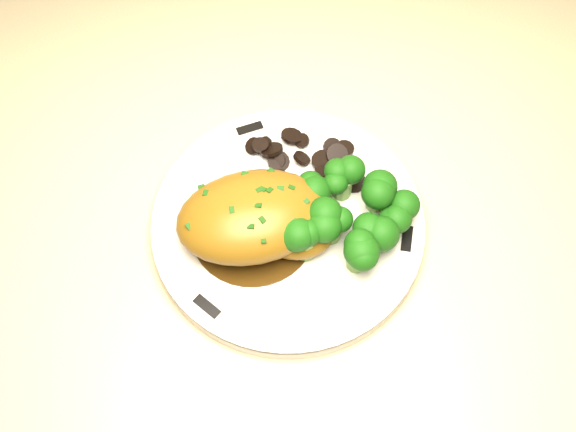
{
  "coord_description": "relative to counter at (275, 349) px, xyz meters",
  "views": [
    {
      "loc": [
        -0.2,
        1.32,
        1.57
      ],
      "look_at": [
        -0.17,
        1.64,
        0.96
      ],
      "focal_mm": 45.0,
      "sensor_mm": 36.0,
      "label": 1
    }
  ],
  "objects": [
    {
      "name": "gravy_pool",
      "position": [
        -0.02,
        -0.03,
        0.48
      ],
      "size": [
        0.12,
        0.12,
        0.0
      ],
      "primitive_type": "cylinder",
      "color": "#342109",
      "rests_on": "plate"
    },
    {
      "name": "broccoli_florets",
      "position": [
        0.07,
        -0.04,
        0.51
      ],
      "size": [
        0.12,
        0.11,
        0.04
      ],
      "rotation": [
        0.0,
        0.0,
        0.35
      ],
      "color": "#64933E",
      "rests_on": "plate"
    },
    {
      "name": "mushroom_pile",
      "position": [
        0.04,
        0.03,
        0.49
      ],
      "size": [
        0.1,
        0.07,
        0.03
      ],
      "color": "black",
      "rests_on": "plate"
    },
    {
      "name": "counter",
      "position": [
        0.0,
        0.0,
        0.0
      ],
      "size": [
        2.16,
        0.71,
        1.05
      ],
      "color": "brown",
      "rests_on": "ground"
    },
    {
      "name": "rim_accent_0",
      "position": [
        -0.01,
        0.08,
        0.48
      ],
      "size": [
        0.03,
        0.02,
        0.0
      ],
      "primitive_type": "cube",
      "rotation": [
        0.0,
        0.0,
        3.42
      ],
      "color": "black",
      "rests_on": "plate"
    },
    {
      "name": "rim_accent_2",
      "position": [
        0.13,
        -0.05,
        0.48
      ],
      "size": [
        0.02,
        0.03,
        0.0
      ],
      "primitive_type": "cube",
      "rotation": [
        0.0,
        0.0,
        7.61
      ],
      "color": "black",
      "rests_on": "plate"
    },
    {
      "name": "chicken_breast",
      "position": [
        -0.01,
        -0.04,
        0.51
      ],
      "size": [
        0.16,
        0.11,
        0.06
      ],
      "rotation": [
        0.0,
        0.0,
        0.14
      ],
      "color": "#855C17",
      "rests_on": "plate"
    },
    {
      "name": "plate",
      "position": [
        0.02,
        -0.03,
        0.47
      ],
      "size": [
        0.34,
        0.34,
        0.02
      ],
      "primitive_type": "cylinder",
      "rotation": [
        0.0,
        0.0,
        0.38
      ],
      "color": "silver",
      "rests_on": "counter"
    },
    {
      "name": "rim_accent_1",
      "position": [
        -0.06,
        -0.11,
        0.48
      ],
      "size": [
        0.03,
        0.03,
        0.0
      ],
      "primitive_type": "cube",
      "rotation": [
        0.0,
        0.0,
        5.51
      ],
      "color": "black",
      "rests_on": "plate"
    }
  ]
}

